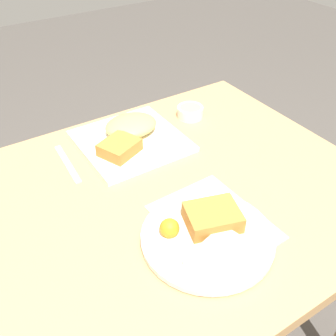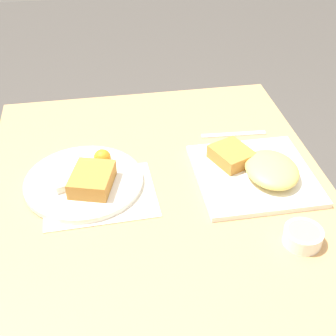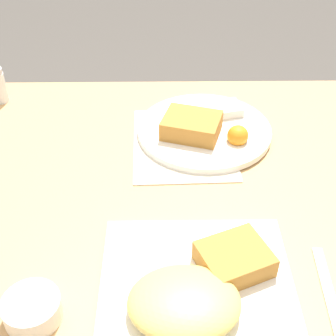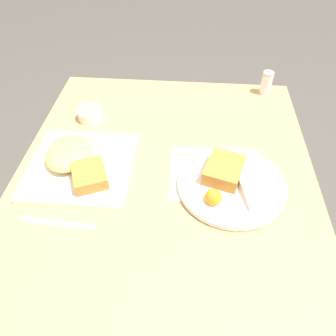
{
  "view_description": "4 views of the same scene",
  "coord_description": "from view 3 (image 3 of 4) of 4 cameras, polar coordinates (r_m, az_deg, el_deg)",
  "views": [
    {
      "loc": [
        0.43,
        0.62,
        1.41
      ],
      "look_at": [
        0.02,
        -0.02,
        0.82
      ],
      "focal_mm": 42.0,
      "sensor_mm": 36.0,
      "label": 1
    },
    {
      "loc": [
        -0.87,
        0.13,
        1.49
      ],
      "look_at": [
        0.02,
        -0.02,
        0.8
      ],
      "focal_mm": 50.0,
      "sensor_mm": 36.0,
      "label": 2
    },
    {
      "loc": [
        -0.04,
        -0.66,
        1.34
      ],
      "look_at": [
        -0.03,
        0.01,
        0.8
      ],
      "focal_mm": 50.0,
      "sensor_mm": 36.0,
      "label": 3
    },
    {
      "loc": [
        0.64,
        0.06,
        1.42
      ],
      "look_at": [
        0.03,
        0.01,
        0.81
      ],
      "focal_mm": 35.0,
      "sensor_mm": 36.0,
      "label": 4
    }
  ],
  "objects": [
    {
      "name": "dining_table",
      "position": [
        0.94,
        2.1,
        -6.87
      ],
      "size": [
        0.98,
        0.84,
        0.76
      ],
      "color": "tan",
      "rests_on": "ground_plane"
    },
    {
      "name": "butter_knife",
      "position": [
        0.75,
        19.1,
        -14.58
      ],
      "size": [
        0.03,
        0.19,
        0.0
      ],
      "rotation": [
        0.0,
        0.0,
        1.51
      ],
      "color": "silver",
      "rests_on": "dining_table"
    },
    {
      "name": "sauce_ramekin",
      "position": [
        0.71,
        -16.24,
        -16.14
      ],
      "size": [
        0.08,
        0.08,
        0.04
      ],
      "color": "white",
      "rests_on": "dining_table"
    },
    {
      "name": "plate_square_near",
      "position": [
        0.7,
        3.64,
        -14.85
      ],
      "size": [
        0.29,
        0.29,
        0.06
      ],
      "color": "white",
      "rests_on": "dining_table"
    },
    {
      "name": "menu_card",
      "position": [
        0.99,
        1.67,
        3.04
      ],
      "size": [
        0.22,
        0.27,
        0.0
      ],
      "rotation": [
        0.0,
        0.0,
        0.03
      ],
      "color": "beige",
      "rests_on": "dining_table"
    },
    {
      "name": "plate_oval_far",
      "position": [
        1.01,
        4.33,
        4.91
      ],
      "size": [
        0.29,
        0.29,
        0.05
      ],
      "color": "white",
      "rests_on": "menu_card"
    }
  ]
}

